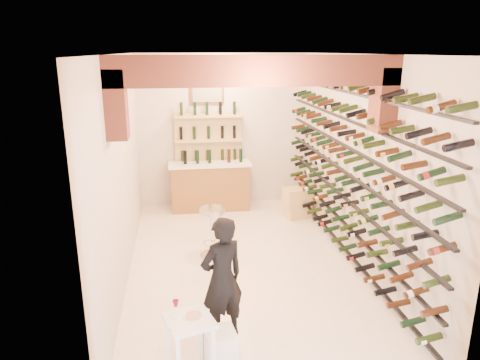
% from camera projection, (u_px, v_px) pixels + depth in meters
% --- Properties ---
extents(ground, '(6.00, 6.00, 0.00)m').
position_uv_depth(ground, '(243.00, 264.00, 7.03)').
color(ground, white).
rests_on(ground, ground).
extents(room_shell, '(3.52, 6.02, 3.21)m').
position_uv_depth(room_shell, '(246.00, 125.00, 6.15)').
color(room_shell, beige).
rests_on(room_shell, ground).
extents(wine_rack, '(0.32, 5.70, 2.56)m').
position_uv_depth(wine_rack, '(342.00, 166.00, 6.81)').
color(wine_rack, black).
rests_on(wine_rack, ground).
extents(back_counter, '(1.70, 0.62, 1.29)m').
position_uv_depth(back_counter, '(210.00, 185.00, 9.36)').
color(back_counter, olive).
rests_on(back_counter, ground).
extents(back_shelving, '(1.40, 0.31, 2.73)m').
position_uv_depth(back_shelving, '(209.00, 153.00, 9.41)').
color(back_shelving, tan).
rests_on(back_shelving, ground).
extents(tasting_table, '(0.57, 0.57, 0.80)m').
position_uv_depth(tasting_table, '(189.00, 329.00, 4.50)').
color(tasting_table, white).
rests_on(tasting_table, ground).
extents(white_stool, '(0.36, 0.36, 0.40)m').
position_uv_depth(white_stool, '(221.00, 348.00, 4.75)').
color(white_stool, white).
rests_on(white_stool, ground).
extents(person, '(0.65, 0.56, 1.50)m').
position_uv_depth(person, '(222.00, 279.00, 5.06)').
color(person, black).
rests_on(person, ground).
extents(chrome_barstool, '(0.43, 0.43, 0.84)m').
position_uv_depth(chrome_barstool, '(213.00, 229.00, 7.17)').
color(chrome_barstool, silver).
rests_on(chrome_barstool, ground).
extents(crate_lower, '(0.56, 0.45, 0.29)m').
position_uv_depth(crate_lower, '(297.00, 210.00, 8.97)').
color(crate_lower, '#D6B675').
rests_on(crate_lower, ground).
extents(crate_upper, '(0.60, 0.46, 0.32)m').
position_uv_depth(crate_upper, '(298.00, 196.00, 8.88)').
color(crate_upper, '#D6B675').
rests_on(crate_upper, crate_lower).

